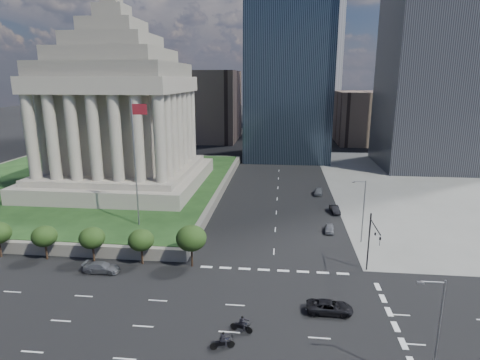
# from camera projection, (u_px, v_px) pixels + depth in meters

# --- Properties ---
(ground) EXTENTS (500.00, 500.00, 0.00)m
(ground) POSITION_uv_depth(u_px,v_px,m) (280.00, 154.00, 136.48)
(ground) COLOR black
(ground) RESTS_ON ground
(sidewalk_ne) EXTENTS (68.00, 90.00, 0.03)m
(sidewalk_ne) POSITION_uv_depth(u_px,v_px,m) (477.00, 189.00, 93.13)
(sidewalk_ne) COLOR slate
(sidewalk_ne) RESTS_ON ground
(plaza_terrace) EXTENTS (66.00, 70.00, 1.80)m
(plaza_terrace) POSITION_uv_depth(u_px,v_px,m) (83.00, 185.00, 92.76)
(plaza_terrace) COLOR slate
(plaza_terrace) RESTS_ON ground
(plaza_lawn) EXTENTS (64.00, 68.00, 0.10)m
(plaza_lawn) POSITION_uv_depth(u_px,v_px,m) (82.00, 181.00, 92.53)
(plaza_lawn) COLOR #1A3515
(plaza_lawn) RESTS_ON plaza_terrace
(war_memorial) EXTENTS (34.00, 34.00, 39.00)m
(war_memorial) POSITION_uv_depth(u_px,v_px,m) (118.00, 96.00, 84.65)
(war_memorial) COLOR gray
(war_memorial) RESTS_ON plaza_lawn
(flagpole) EXTENTS (2.52, 0.24, 20.00)m
(flagpole) POSITION_uv_depth(u_px,v_px,m) (136.00, 157.00, 62.29)
(flagpole) COLOR slate
(flagpole) RESTS_ON plaza_lawn
(tree_row) EXTENTS (53.00, 4.00, 6.00)m
(tree_row) POSITION_uv_depth(u_px,v_px,m) (21.00, 238.00, 56.56)
(tree_row) COLOR #1B3210
(tree_row) RESTS_ON ground
(midrise_glass) EXTENTS (26.00, 26.00, 60.00)m
(midrise_glass) POSITION_uv_depth(u_px,v_px,m) (289.00, 62.00, 124.08)
(midrise_glass) COLOR black
(midrise_glass) RESTS_ON ground
(building_filler_ne) EXTENTS (20.00, 30.00, 20.00)m
(building_filler_ne) POSITION_uv_depth(u_px,v_px,m) (362.00, 117.00, 159.60)
(building_filler_ne) COLOR brown
(building_filler_ne) RESTS_ON ground
(building_filler_nw) EXTENTS (24.00, 30.00, 28.00)m
(building_filler_nw) POSITION_uv_depth(u_px,v_px,m) (209.00, 106.00, 165.08)
(building_filler_nw) COLOR brown
(building_filler_nw) RESTS_ON ground
(traffic_signal_ne) EXTENTS (0.30, 5.74, 8.00)m
(traffic_signal_ne) POSITION_uv_depth(u_px,v_px,m) (372.00, 238.00, 50.71)
(traffic_signal_ne) COLOR black
(traffic_signal_ne) RESTS_ON ground
(street_lamp_south) EXTENTS (2.13, 0.22, 10.00)m
(street_lamp_south) POSITION_uv_depth(u_px,v_px,m) (436.00, 330.00, 31.54)
(street_lamp_south) COLOR slate
(street_lamp_south) RESTS_ON ground
(street_lamp_north) EXTENTS (2.13, 0.22, 10.00)m
(street_lamp_north) POSITION_uv_depth(u_px,v_px,m) (363.00, 208.00, 61.42)
(street_lamp_north) COLOR slate
(street_lamp_north) RESTS_ON ground
(pickup_truck) EXTENTS (2.33, 5.04, 1.40)m
(pickup_truck) POSITION_uv_depth(u_px,v_px,m) (330.00, 307.00, 43.68)
(pickup_truck) COLOR black
(pickup_truck) RESTS_ON ground
(suv_grey) EXTENTS (4.83, 2.03, 1.39)m
(suv_grey) POSITION_uv_depth(u_px,v_px,m) (102.00, 267.00, 52.88)
(suv_grey) COLOR #55585D
(suv_grey) RESTS_ON ground
(parked_sedan_near) EXTENTS (1.88, 3.83, 1.26)m
(parked_sedan_near) POSITION_uv_depth(u_px,v_px,m) (329.00, 228.00, 66.84)
(parked_sedan_near) COLOR gray
(parked_sedan_near) RESTS_ON ground
(parked_sedan_mid) EXTENTS (4.22, 1.86, 1.35)m
(parked_sedan_mid) POSITION_uv_depth(u_px,v_px,m) (335.00, 210.00, 76.34)
(parked_sedan_mid) COLOR black
(parked_sedan_mid) RESTS_ON ground
(parked_sedan_far) EXTENTS (2.35, 4.54, 1.48)m
(parked_sedan_far) POSITION_uv_depth(u_px,v_px,m) (318.00, 191.00, 88.38)
(parked_sedan_far) COLOR slate
(parked_sedan_far) RESTS_ON ground
(motorcycle_lead) EXTENTS (2.50, 1.33, 1.80)m
(motorcycle_lead) POSITION_uv_depth(u_px,v_px,m) (222.00, 340.00, 37.83)
(motorcycle_lead) COLOR black
(motorcycle_lead) RESTS_ON ground
(motorcycle_trail) EXTENTS (2.52, 1.30, 1.81)m
(motorcycle_trail) POSITION_uv_depth(u_px,v_px,m) (241.00, 324.00, 40.40)
(motorcycle_trail) COLOR black
(motorcycle_trail) RESTS_ON ground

